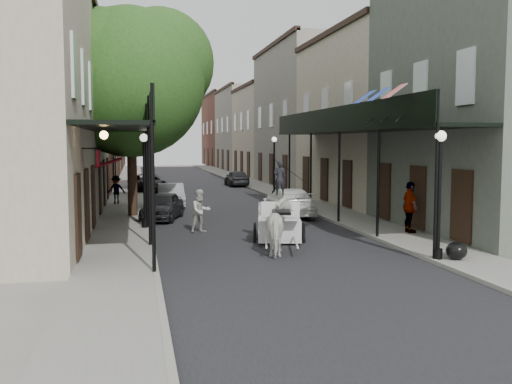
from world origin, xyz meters
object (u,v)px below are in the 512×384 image
lamppost_right_near (439,193)px  horse (281,227)px  pedestrian_walking (201,211)px  pedestrian_sidewalk_left (116,190)px  lamppost_right_far (274,165)px  tree_far (138,109)px  car_left_mid (171,195)px  car_left_near (162,206)px  car_right_far (237,178)px  tree_near (139,77)px  car_left_far (148,183)px  carriage (279,208)px  pedestrian_sidewalk_right (410,207)px  lamppost_left (145,179)px  car_right_near (288,202)px

lamppost_right_near → horse: size_ratio=1.82×
pedestrian_walking → pedestrian_sidewalk_left: size_ratio=1.08×
lamppost_right_far → horse: bearing=-103.0°
tree_far → car_left_mid: tree_far is taller
horse → car_left_near: 9.34m
pedestrian_walking → car_right_far: pedestrian_walking is taller
tree_near → car_left_far: bearing=87.5°
tree_far → tree_near: bearing=-89.8°
pedestrian_walking → carriage: bearing=-59.8°
pedestrian_walking → car_left_near: (-1.29, 3.97, -0.21)m
horse → car_left_far: (-3.60, 23.79, -0.23)m
pedestrian_sidewalk_right → car_left_near: pedestrian_sidewalk_right is taller
tree_near → horse: (4.20, -9.92, -5.62)m
tree_far → horse: tree_far is taller
horse → car_left_mid: 13.99m
lamppost_left → horse: lamppost_left is taller
lamppost_right_far → pedestrian_sidewalk_right: lamppost_right_far is taller
tree_near → tree_far: size_ratio=1.12×
tree_near → pedestrian_sidewalk_right: size_ratio=5.02×
lamppost_right_near → pedestrian_sidewalk_right: bearing=72.5°
carriage → horse: bearing=-90.0°
lamppost_right_near → carriage: bearing=125.8°
car_left_near → pedestrian_walking: bearing=-56.8°
car_left_far → tree_near: bearing=-100.1°
tree_near → pedestrian_sidewalk_left: 7.69m
pedestrian_sidewalk_left → car_right_far: pedestrian_sidewalk_left is taller
tree_near → car_right_near: tree_near is taller
car_left_far → lamppost_right_near: bearing=-81.2°
car_right_near → car_right_far: size_ratio=1.21×
lamppost_left → car_right_near: lamppost_left is taller
lamppost_right_near → car_left_near: size_ratio=1.00×
lamppost_left → pedestrian_sidewalk_right: lamppost_left is taller
tree_far → pedestrian_sidewalk_right: size_ratio=4.48×
lamppost_right_near → pedestrian_sidewalk_left: (-9.62, 17.28, -1.15)m
pedestrian_sidewalk_right → car_right_far: 25.32m
lamppost_left → car_right_far: size_ratio=0.98×
tree_near → car_left_near: size_ratio=2.61×
pedestrian_walking → car_left_far: pedestrian_walking is taller
lamppost_right_near → car_right_near: size_ratio=0.81×
tree_near → carriage: (4.78, -7.29, -5.37)m
tree_far → pedestrian_sidewalk_right: (9.79, -21.59, -4.76)m
tree_near → car_left_mid: 7.17m
carriage → pedestrian_sidewalk_right: size_ratio=1.50×
car_left_far → car_right_far: bearing=20.6°
lamppost_right_far → car_left_mid: lamppost_right_far is taller
horse → car_right_far: size_ratio=0.54×
lamppost_left → pedestrian_sidewalk_left: 9.46m
car_right_far → car_left_far: bearing=27.0°
carriage → lamppost_right_far: bearing=89.4°
tree_near → lamppost_right_far: tree_near is taller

